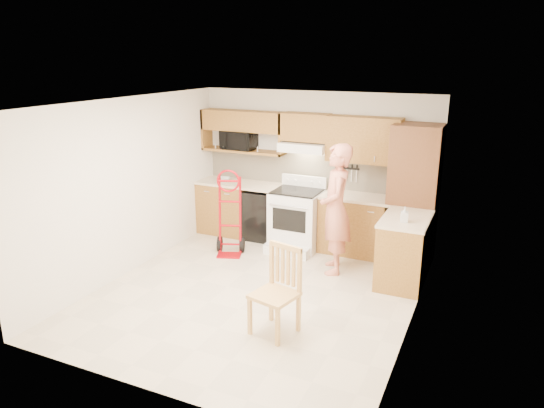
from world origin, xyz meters
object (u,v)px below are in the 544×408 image
Objects in this scene: person at (336,209)px; hand_truck at (229,217)px; microwave at (239,140)px; dining_chair at (274,292)px; range at (295,215)px.

person reaches higher than hand_truck.
microwave is 2.38m from person.
hand_truck is 2.47m from dining_chair.
dining_chair is at bearing -73.29° from range.
dining_chair is (0.76, -2.53, -0.06)m from range.
person reaches higher than microwave.
person is at bearing -17.65° from hand_truck.
range is at bearing 120.04° from dining_chair.
range is 1.08m from hand_truck.
hand_truck reaches higher than dining_chair.
microwave is at bearing 89.11° from hand_truck.
microwave is at bearing 163.03° from range.
microwave is 1.66m from range.
person is at bearing -35.30° from range.
range is (1.20, -0.37, -1.08)m from microwave.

